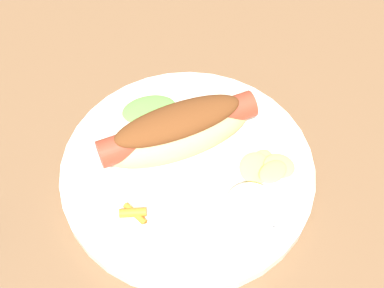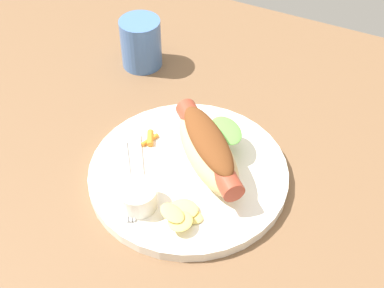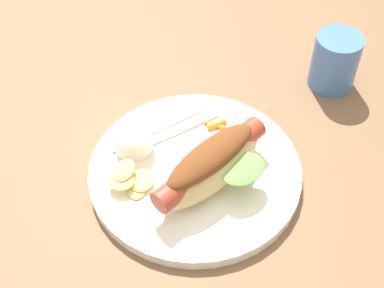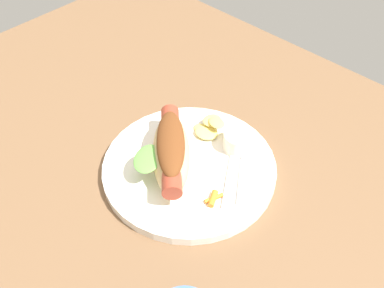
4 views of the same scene
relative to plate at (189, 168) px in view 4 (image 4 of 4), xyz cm
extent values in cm
cube|color=brown|center=(0.71, 1.97, -1.70)|extent=(120.00, 90.00, 1.80)
cylinder|color=white|center=(0.00, 0.00, 0.00)|extent=(28.09, 28.09, 1.60)
ellipsoid|color=#DBB77A|center=(2.04, 2.16, 3.51)|extent=(16.19, 15.75, 5.42)
cylinder|color=#A33D28|center=(2.04, 2.16, 4.46)|extent=(14.96, 14.36, 3.02)
ellipsoid|color=brown|center=(2.04, 2.16, 5.81)|extent=(13.36, 12.96, 2.72)
ellipsoid|color=#6BB74C|center=(3.01, 5.94, 4.59)|extent=(7.25, 7.45, 1.20)
cylinder|color=white|center=(-3.26, -8.41, 2.37)|extent=(5.17, 5.17, 3.14)
cube|color=silver|center=(-7.81, -4.07, 1.00)|extent=(7.63, 10.15, 0.40)
cube|color=silver|center=(-3.93, -10.37, 1.00)|extent=(2.08, 2.79, 0.40)
cube|color=silver|center=(-3.57, -10.11, 1.00)|extent=(2.08, 2.79, 0.40)
cube|color=silver|center=(-3.20, -9.85, 1.00)|extent=(2.08, 2.79, 0.40)
cube|color=silver|center=(-6.33, -3.04, 0.98)|extent=(8.64, 12.27, 0.36)
ellipsoid|color=#E6CE67|center=(3.55, -7.32, 1.05)|extent=(4.07, 2.72, 0.50)
ellipsoid|color=#E6CE67|center=(2.60, -6.96, 1.36)|extent=(4.96, 4.63, 0.72)
ellipsoid|color=#E6CE67|center=(3.42, -9.30, 2.09)|extent=(3.41, 3.73, 0.55)
ellipsoid|color=#E6CE67|center=(2.11, -8.96, 2.63)|extent=(4.22, 3.46, 0.90)
cylinder|color=orange|center=(-7.56, 2.58, 1.12)|extent=(1.67, 3.06, 0.64)
cylinder|color=orange|center=(-7.60, 2.82, 1.27)|extent=(2.12, 2.91, 0.95)
camera|label=1|loc=(-29.85, -13.63, 52.74)|focal=52.21mm
camera|label=2|loc=(22.48, -45.56, 57.50)|focal=50.79mm
camera|label=3|loc=(45.56, 1.00, 57.25)|focal=51.54mm
camera|label=4|loc=(-33.10, 34.13, 53.98)|focal=41.36mm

